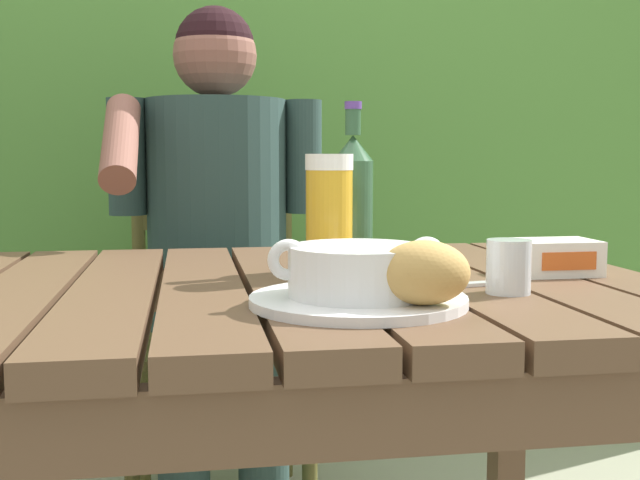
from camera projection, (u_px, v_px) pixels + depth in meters
dining_table at (288, 348)px, 1.17m from camera, size 1.11×0.85×0.73m
hedge_backdrop at (208, 24)px, 2.60m from camera, size 3.45×0.93×2.99m
chair_near_diner at (217, 331)px, 2.02m from camera, size 0.43×0.47×0.92m
person_eating at (217, 234)px, 1.80m from camera, size 0.48×0.47×1.25m
serving_plate at (358, 300)px, 0.96m from camera, size 0.27×0.27×0.01m
soup_bowl at (358, 269)px, 0.96m from camera, size 0.22×0.17×0.07m
bread_roll at (424, 273)px, 0.90m from camera, size 0.12×0.10×0.07m
beer_glass at (329, 216)px, 1.18m from camera, size 0.07×0.07×0.18m
beer_bottle at (353, 200)px, 1.25m from camera, size 0.06×0.06×0.27m
water_glass_small at (509, 267)px, 1.04m from camera, size 0.06×0.06×0.07m
butter_tub at (555, 257)px, 1.21m from camera, size 0.12×0.09×0.05m
table_knife at (438, 286)px, 1.08m from camera, size 0.16×0.05×0.01m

